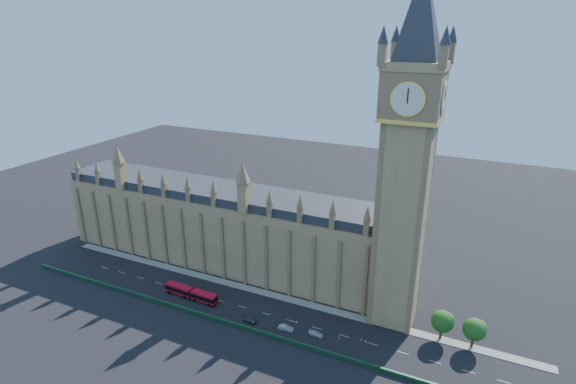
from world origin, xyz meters
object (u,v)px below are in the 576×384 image
at_px(car_grey, 250,320).
at_px(car_white, 316,334).
at_px(red_bus, 191,293).
at_px(car_silver, 286,328).

height_order(car_grey, car_white, car_grey).
distance_m(car_grey, car_white, 19.53).
relative_size(red_bus, car_grey, 4.43).
relative_size(red_bus, car_white, 4.42).
height_order(red_bus, car_white, red_bus).
height_order(red_bus, car_silver, red_bus).
relative_size(car_grey, car_silver, 0.97).
distance_m(car_grey, car_silver, 10.98).
bearing_deg(car_white, red_bus, 93.71).
distance_m(red_bus, car_silver, 33.64).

